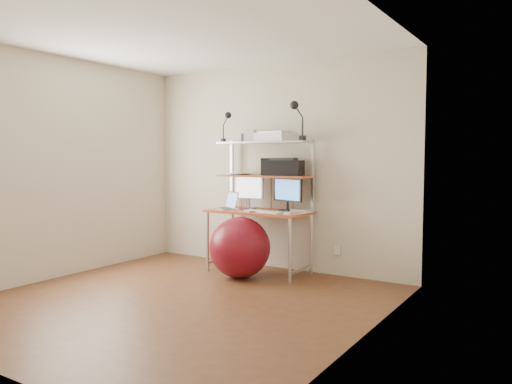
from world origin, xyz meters
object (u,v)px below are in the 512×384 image
at_px(printer, 284,167).
at_px(laptop, 229,206).
at_px(exercise_ball, 240,247).
at_px(monitor_silver, 249,190).
at_px(monitor_black, 288,192).

bearing_deg(printer, laptop, -169.30).
distance_m(laptop, exercise_ball, 0.59).
distance_m(monitor_silver, printer, 0.55).
height_order(printer, exercise_ball, printer).
bearing_deg(printer, monitor_silver, 169.51).
xyz_separation_m(monitor_silver, printer, (0.47, 0.02, 0.28)).
bearing_deg(laptop, monitor_silver, 94.25).
xyz_separation_m(laptop, printer, (0.60, 0.26, 0.46)).
distance_m(laptop, printer, 0.80).
distance_m(monitor_silver, exercise_ball, 0.80).
bearing_deg(monitor_silver, printer, -7.06).
height_order(monitor_black, laptop, monitor_black).
relative_size(monitor_silver, laptop, 1.10).
distance_m(monitor_black, laptop, 0.74).
distance_m(monitor_silver, laptop, 0.33).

